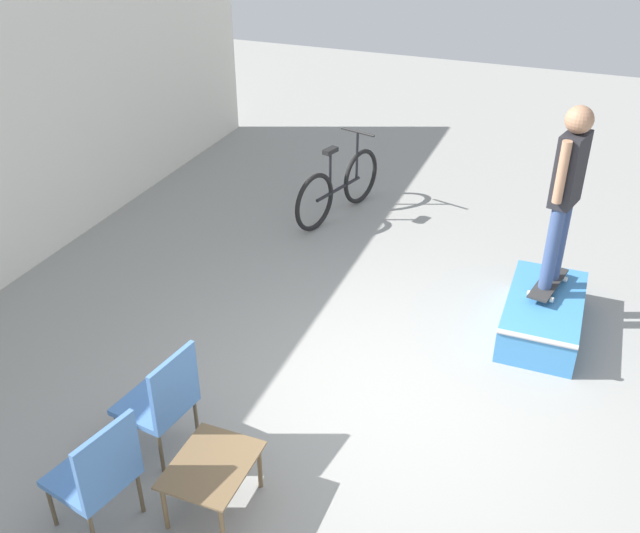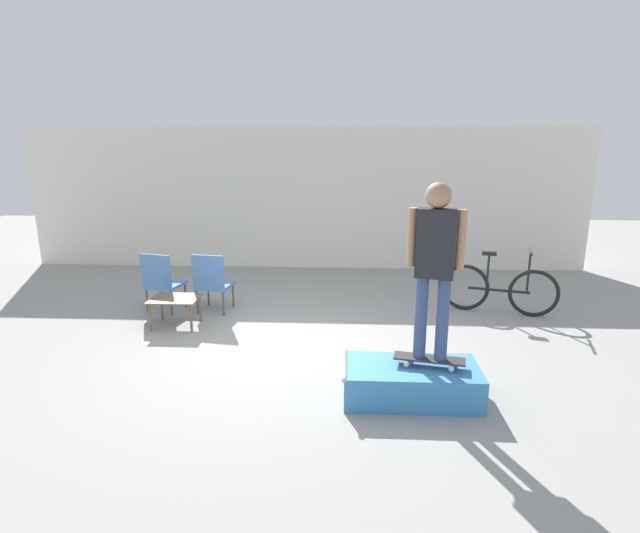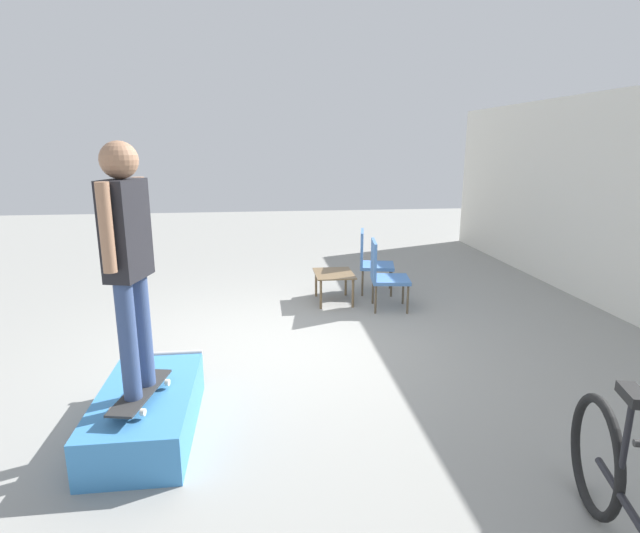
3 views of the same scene
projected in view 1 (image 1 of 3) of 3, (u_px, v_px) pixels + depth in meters
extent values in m
plane|color=gray|center=(387.00, 399.00, 6.39)|extent=(24.00, 24.00, 0.00)
cube|color=#3D84C6|center=(543.00, 315.00, 7.23)|extent=(1.43, 0.73, 0.37)
cylinder|color=#B7B7BC|center=(537.00, 339.00, 6.56)|extent=(0.05, 0.73, 0.05)
cube|color=#2D2D2D|center=(548.00, 283.00, 7.24)|extent=(0.77, 0.35, 0.02)
cylinder|color=white|center=(544.00, 273.00, 7.48)|extent=(0.06, 0.04, 0.05)
cylinder|color=white|center=(566.00, 280.00, 7.37)|extent=(0.06, 0.04, 0.05)
cylinder|color=white|center=(529.00, 293.00, 7.14)|extent=(0.06, 0.04, 0.05)
cylinder|color=white|center=(552.00, 300.00, 7.04)|extent=(0.06, 0.04, 0.05)
cylinder|color=#384C7A|center=(552.00, 249.00, 6.93)|extent=(0.13, 0.13, 0.88)
cylinder|color=#384C7A|center=(560.00, 240.00, 7.09)|extent=(0.13, 0.13, 0.88)
cube|color=#232328|center=(570.00, 169.00, 6.61)|extent=(0.42, 0.29, 0.70)
cylinder|color=#A87A5B|center=(562.00, 172.00, 6.41)|extent=(0.09, 0.09, 0.59)
cylinder|color=#A87A5B|center=(579.00, 156.00, 6.75)|extent=(0.09, 0.09, 0.59)
sphere|color=#A87A5B|center=(579.00, 120.00, 6.37)|extent=(0.26, 0.26, 0.26)
cube|color=brown|center=(211.00, 465.00, 5.14)|extent=(0.70, 0.56, 0.02)
cylinder|color=brown|center=(222.00, 527.00, 4.93)|extent=(0.04, 0.04, 0.42)
cylinder|color=brown|center=(260.00, 466.00, 5.42)|extent=(0.04, 0.04, 0.42)
cylinder|color=brown|center=(165.00, 507.00, 5.08)|extent=(0.04, 0.04, 0.42)
cylinder|color=brown|center=(206.00, 450.00, 5.56)|extent=(0.04, 0.04, 0.42)
cylinder|color=brown|center=(99.00, 467.00, 5.42)|extent=(0.03, 0.03, 0.40)
cylinder|color=brown|center=(51.00, 505.00, 5.11)|extent=(0.03, 0.03, 0.40)
cylinder|color=brown|center=(140.00, 492.00, 5.21)|extent=(0.03, 0.03, 0.40)
cylinder|color=brown|center=(93.00, 533.00, 4.90)|extent=(0.03, 0.03, 0.40)
cube|color=#4C7AB7|center=(91.00, 476.00, 5.05)|extent=(0.62, 0.62, 0.05)
cube|color=#4C7AB7|center=(108.00, 461.00, 4.78)|extent=(0.52, 0.15, 0.53)
cylinder|color=brown|center=(155.00, 401.00, 6.07)|extent=(0.03, 0.03, 0.40)
cylinder|color=brown|center=(119.00, 433.00, 5.74)|extent=(0.03, 0.03, 0.40)
cylinder|color=brown|center=(196.00, 418.00, 5.89)|extent=(0.03, 0.03, 0.40)
cylinder|color=brown|center=(161.00, 452.00, 5.56)|extent=(0.03, 0.03, 0.40)
cube|color=#4C7AB7|center=(155.00, 404.00, 5.70)|extent=(0.59, 0.59, 0.05)
cube|color=#4C7AB7|center=(174.00, 386.00, 5.45)|extent=(0.52, 0.11, 0.53)
torus|color=black|center=(361.00, 176.00, 9.78)|extent=(0.75, 0.26, 0.76)
torus|color=black|center=(315.00, 202.00, 9.07)|extent=(0.75, 0.26, 0.76)
cylinder|color=black|center=(338.00, 189.00, 9.42)|extent=(0.91, 0.30, 0.04)
cylinder|color=black|center=(330.00, 174.00, 9.15)|extent=(0.04, 0.04, 0.56)
cube|color=black|center=(330.00, 151.00, 8.99)|extent=(0.24, 0.16, 0.06)
cylinder|color=black|center=(357.00, 156.00, 9.54)|extent=(0.04, 0.04, 0.67)
cylinder|color=black|center=(358.00, 132.00, 9.37)|extent=(0.17, 0.51, 0.03)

